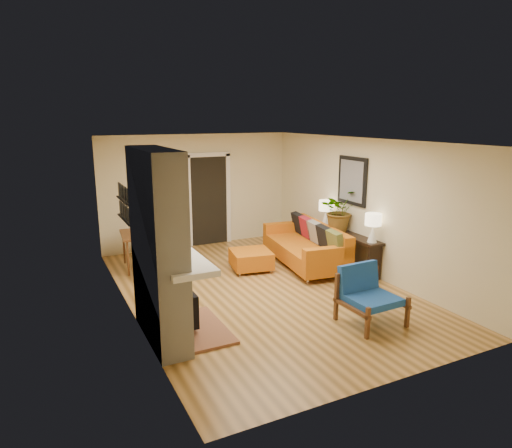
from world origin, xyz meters
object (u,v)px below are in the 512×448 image
object	(u,v)px
lamp_far	(326,210)
houseplant	(339,210)
lamp_near	(373,224)
console_table	(346,240)
blue_chair	(367,292)
dining_table	(142,240)
ottoman	(251,259)
sofa	(308,246)

from	to	relation	value
lamp_far	houseplant	world-z (taller)	houseplant
lamp_near	console_table	bearing A→B (deg)	90.00
blue_chair	dining_table	xyz separation A→B (m)	(-2.42, 3.96, 0.12)
ottoman	lamp_near	distance (m)	2.46
dining_table	lamp_far	xyz separation A→B (m)	(3.65, -1.10, 0.48)
houseplant	dining_table	bearing A→B (deg)	156.67
ottoman	dining_table	xyz separation A→B (m)	(-1.89, 1.08, 0.36)
dining_table	lamp_near	size ratio (longest dim) A/B	3.08
dining_table	blue_chair	bearing A→B (deg)	-58.59
ottoman	sofa	bearing A→B (deg)	-10.70
sofa	console_table	distance (m)	0.79
dining_table	lamp_far	bearing A→B (deg)	-16.71
blue_chair	houseplant	xyz separation A→B (m)	(1.22, 2.39, 0.69)
ottoman	blue_chair	world-z (taller)	blue_chair
ottoman	blue_chair	bearing A→B (deg)	-79.73
sofa	console_table	xyz separation A→B (m)	(0.55, -0.53, 0.18)
ottoman	lamp_near	bearing A→B (deg)	-40.65
sofa	lamp_far	size ratio (longest dim) A/B	4.48
ottoman	lamp_near	world-z (taller)	lamp_near
sofa	dining_table	world-z (taller)	sofa
sofa	blue_chair	distance (m)	2.73
sofa	blue_chair	xyz separation A→B (m)	(-0.68, -2.65, 0.06)
sofa	houseplant	size ratio (longest dim) A/B	2.88
lamp_far	ottoman	bearing A→B (deg)	179.57
console_table	houseplant	world-z (taller)	houseplant
houseplant	lamp_far	bearing A→B (deg)	88.79
blue_chair	houseplant	bearing A→B (deg)	62.84
ottoman	console_table	size ratio (longest dim) A/B	0.48
lamp_near	lamp_far	xyz separation A→B (m)	(0.00, 1.49, 0.00)
blue_chair	houseplant	size ratio (longest dim) A/B	1.00
console_table	houseplant	size ratio (longest dim) A/B	2.20
ottoman	blue_chair	xyz separation A→B (m)	(0.52, -2.87, 0.23)
lamp_far	houseplant	xyz separation A→B (m)	(-0.01, -0.47, 0.08)
console_table	houseplant	bearing A→B (deg)	92.12
dining_table	ottoman	bearing A→B (deg)	-29.74
sofa	ottoman	xyz separation A→B (m)	(-1.20, 0.23, -0.18)
blue_chair	lamp_near	distance (m)	1.94
console_table	lamp_near	distance (m)	0.89
lamp_near	blue_chair	bearing A→B (deg)	-132.09
blue_chair	houseplant	world-z (taller)	houseplant
dining_table	console_table	distance (m)	4.09
sofa	lamp_near	xyz separation A→B (m)	(0.55, -1.28, 0.66)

